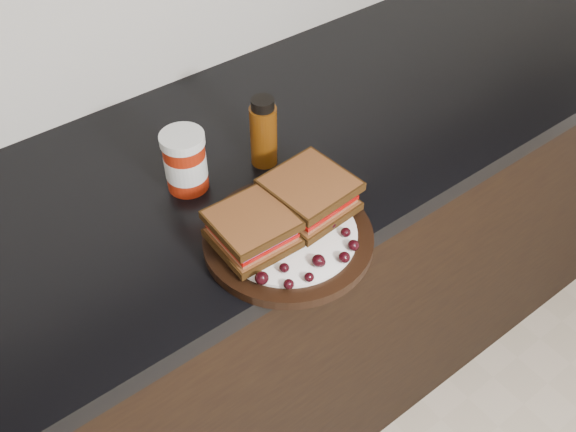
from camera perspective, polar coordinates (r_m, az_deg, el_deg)
name	(u,v)px	position (r m, az deg, el deg)	size (l,w,h in m)	color
base_cabinets	(143,372)	(1.49, -12.80, -13.41)	(3.96, 0.58, 0.86)	black
countertop	(101,232)	(1.15, -16.32, -1.37)	(3.98, 0.60, 0.04)	black
plate	(288,238)	(1.05, 0.00, -1.97)	(0.28, 0.28, 0.02)	black
sandwich_left	(252,229)	(1.01, -3.21, -1.18)	(0.12, 0.12, 0.05)	brown
sandwich_right	(309,195)	(1.06, 1.91, 1.91)	(0.13, 0.13, 0.06)	brown
grape_0	(262,278)	(0.96, -2.35, -5.54)	(0.02, 0.02, 0.02)	black
grape_1	(284,268)	(0.98, -0.33, -4.63)	(0.02, 0.02, 0.01)	black
grape_2	(289,284)	(0.96, 0.07, -6.08)	(0.02, 0.02, 0.02)	black
grape_3	(309,277)	(0.97, 1.89, -5.45)	(0.02, 0.02, 0.01)	black
grape_4	(318,261)	(0.99, 2.72, -3.99)	(0.02, 0.02, 0.02)	black
grape_5	(321,262)	(0.99, 2.91, -4.12)	(0.02, 0.02, 0.02)	black
grape_6	(344,257)	(0.99, 5.03, -3.68)	(0.02, 0.02, 0.02)	black
grape_7	(353,245)	(1.01, 5.84, -2.61)	(0.02, 0.02, 0.02)	black
grape_8	(346,232)	(1.03, 5.16, -1.46)	(0.02, 0.02, 0.02)	black
grape_9	(331,224)	(1.04, 3.85, -0.69)	(0.02, 0.02, 0.02)	black
grape_10	(327,208)	(1.07, 3.45, 0.70)	(0.02, 0.02, 0.02)	black
grape_11	(320,208)	(1.07, 2.87, 0.73)	(0.02, 0.02, 0.01)	black
grape_12	(315,197)	(1.09, 2.45, 1.73)	(0.02, 0.02, 0.02)	black
grape_13	(296,188)	(1.10, 0.76, 2.47)	(0.02, 0.02, 0.02)	black
grape_14	(243,229)	(1.03, -4.06, -1.14)	(0.02, 0.02, 0.02)	black
grape_15	(251,231)	(1.03, -3.33, -1.34)	(0.02, 0.02, 0.02)	black
grape_16	(244,245)	(1.01, -3.92, -2.58)	(0.02, 0.02, 0.02)	black
grape_17	(251,259)	(0.99, -3.28, -3.82)	(0.02, 0.02, 0.02)	black
grape_18	(236,227)	(1.04, -4.68, -0.98)	(0.02, 0.02, 0.02)	black
grape_19	(246,236)	(1.02, -3.78, -1.81)	(0.02, 0.02, 0.02)	black
grape_20	(261,243)	(1.01, -2.37, -2.44)	(0.02, 0.02, 0.02)	black
condiment_jar	(185,161)	(1.13, -9.12, 4.82)	(0.08, 0.08, 0.11)	#981F0B
oil_bottle	(263,132)	(1.16, -2.19, 7.51)	(0.05, 0.05, 0.14)	#542908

